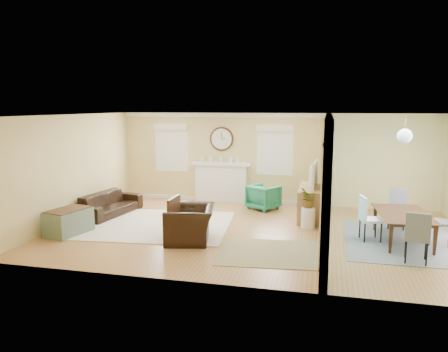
{
  "coord_description": "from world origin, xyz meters",
  "views": [
    {
      "loc": [
        1.49,
        -9.36,
        2.8
      ],
      "look_at": [
        -0.8,
        0.3,
        1.2
      ],
      "focal_mm": 35.0,
      "sensor_mm": 36.0,
      "label": 1
    }
  ],
  "objects_px": {
    "sofa": "(109,204)",
    "green_chair": "(264,197)",
    "dining_table": "(404,228)",
    "eames_chair": "(190,224)",
    "credenza": "(310,202)"
  },
  "relations": [
    {
      "from": "green_chair",
      "to": "dining_table",
      "type": "height_order",
      "value": "green_chair"
    },
    {
      "from": "sofa",
      "to": "green_chair",
      "type": "bearing_deg",
      "value": -59.73
    },
    {
      "from": "credenza",
      "to": "dining_table",
      "type": "relative_size",
      "value": 0.94
    },
    {
      "from": "sofa",
      "to": "credenza",
      "type": "height_order",
      "value": "credenza"
    },
    {
      "from": "dining_table",
      "to": "green_chair",
      "type": "bearing_deg",
      "value": 50.55
    },
    {
      "from": "eames_chair",
      "to": "dining_table",
      "type": "relative_size",
      "value": 0.64
    },
    {
      "from": "eames_chair",
      "to": "green_chair",
      "type": "distance_m",
      "value": 3.36
    },
    {
      "from": "sofa",
      "to": "eames_chair",
      "type": "distance_m",
      "value": 3.17
    },
    {
      "from": "sofa",
      "to": "credenza",
      "type": "distance_m",
      "value": 5.15
    },
    {
      "from": "sofa",
      "to": "green_chair",
      "type": "xyz_separation_m",
      "value": [
        3.8,
        1.55,
        0.05
      ]
    },
    {
      "from": "eames_chair",
      "to": "credenza",
      "type": "relative_size",
      "value": 0.68
    },
    {
      "from": "green_chair",
      "to": "credenza",
      "type": "relative_size",
      "value": 0.45
    },
    {
      "from": "sofa",
      "to": "dining_table",
      "type": "relative_size",
      "value": 1.14
    },
    {
      "from": "eames_chair",
      "to": "credenza",
      "type": "height_order",
      "value": "credenza"
    },
    {
      "from": "green_chair",
      "to": "dining_table",
      "type": "relative_size",
      "value": 0.42
    }
  ]
}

